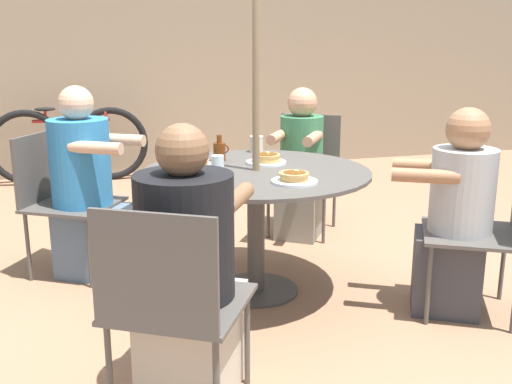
# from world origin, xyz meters

# --- Properties ---
(ground_plane) EXTENTS (12.00, 12.00, 0.00)m
(ground_plane) POSITION_xyz_m (0.00, 0.00, 0.00)
(ground_plane) COLOR #9E7051
(back_fence) EXTENTS (10.00, 0.06, 1.87)m
(back_fence) POSITION_xyz_m (0.00, 3.46, 0.93)
(back_fence) COLOR gray
(back_fence) RESTS_ON ground
(patio_table) EXTENTS (1.25, 1.25, 0.71)m
(patio_table) POSITION_xyz_m (0.00, 0.00, 0.59)
(patio_table) COLOR #4C4742
(patio_table) RESTS_ON ground
(umbrella_pole) EXTENTS (0.04, 0.04, 2.41)m
(umbrella_pole) POSITION_xyz_m (0.00, 0.00, 1.20)
(umbrella_pole) COLOR #846B4C
(umbrella_pole) RESTS_ON ground
(patio_chair_north) EXTENTS (0.66, 0.66, 0.86)m
(patio_chair_north) POSITION_xyz_m (-0.63, -1.06, 0.49)
(patio_chair_north) COLOR #514C47
(patio_chair_north) RESTS_ON ground
(diner_north) EXTENTS (0.55, 0.59, 1.11)m
(diner_north) POSITION_xyz_m (-0.54, -0.91, 0.50)
(diner_north) COLOR beige
(diner_north) RESTS_ON ground
(patio_chair_east) EXTENTS (0.65, 0.65, 0.86)m
(patio_chair_east) POSITION_xyz_m (1.07, -0.61, 0.49)
(patio_chair_east) COLOR #514C47
(patio_chair_east) RESTS_ON ground
(diner_east) EXTENTS (0.57, 0.51, 1.08)m
(diner_east) POSITION_xyz_m (0.92, -0.52, 0.50)
(diner_east) COLOR #3D3D42
(diner_east) RESTS_ON ground
(patio_chair_south) EXTENTS (0.67, 0.67, 0.86)m
(patio_chair_south) POSITION_xyz_m (0.69, 1.02, 0.49)
(patio_chair_south) COLOR #514C47
(patio_chair_south) RESTS_ON ground
(diner_south) EXTENTS (0.52, 0.57, 1.08)m
(diner_south) POSITION_xyz_m (0.59, 0.88, 0.50)
(diner_south) COLOR gray
(diner_south) RESTS_ON ground
(patio_chair_west) EXTENTS (0.66, 0.66, 0.86)m
(patio_chair_west) POSITION_xyz_m (-1.05, 0.64, 0.49)
(patio_chair_west) COLOR #514C47
(patio_chair_west) RESTS_ON ground
(diner_west) EXTENTS (0.59, 0.55, 1.15)m
(diner_west) POSITION_xyz_m (-0.90, 0.55, 0.52)
(diner_west) COLOR slate
(diner_west) RESTS_ON ground
(pancake_plate_a) EXTENTS (0.23, 0.23, 0.06)m
(pancake_plate_a) POSITION_xyz_m (-0.30, 0.19, 0.73)
(pancake_plate_a) COLOR white
(pancake_plate_a) RESTS_ON patio_table
(pancake_plate_b) EXTENTS (0.23, 0.23, 0.06)m
(pancake_plate_b) POSITION_xyz_m (0.10, -0.34, 0.73)
(pancake_plate_b) COLOR white
(pancake_plate_b) RESTS_ON patio_table
(pancake_plate_c) EXTENTS (0.23, 0.23, 0.07)m
(pancake_plate_c) POSITION_xyz_m (0.11, 0.16, 0.73)
(pancake_plate_c) COLOR white
(pancake_plate_c) RESTS_ON patio_table
(syrup_bottle) EXTENTS (0.09, 0.07, 0.15)m
(syrup_bottle) POSITION_xyz_m (-0.13, 0.30, 0.77)
(syrup_bottle) COLOR #602D0F
(syrup_bottle) RESTS_ON patio_table
(coffee_cup) EXTENTS (0.09, 0.09, 0.10)m
(coffee_cup) POSITION_xyz_m (0.16, 0.52, 0.76)
(coffee_cup) COLOR beige
(coffee_cup) RESTS_ON patio_table
(drinking_glass_a) EXTENTS (0.07, 0.07, 0.10)m
(drinking_glass_a) POSITION_xyz_m (-0.23, -0.05, 0.76)
(drinking_glass_a) COLOR silver
(drinking_glass_a) RESTS_ON patio_table
(bicycle) EXTENTS (1.56, 0.44, 0.76)m
(bicycle) POSITION_xyz_m (-1.03, 3.14, 0.38)
(bicycle) COLOR black
(bicycle) RESTS_ON ground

